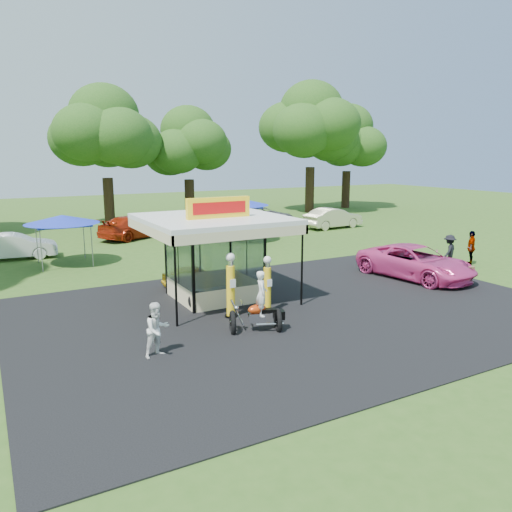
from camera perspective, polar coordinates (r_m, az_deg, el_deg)
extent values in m
plane|color=#31561B|center=(17.45, 8.21, -8.00)|extent=(120.00, 120.00, 0.00)
cube|color=black|center=(18.98, 4.57, -6.22)|extent=(20.00, 14.00, 0.04)
cube|color=white|center=(20.58, -4.75, -4.76)|extent=(3.00, 3.00, 0.06)
cube|color=white|center=(19.90, -4.90, 4.27)|extent=(5.40, 5.40, 0.18)
cube|color=yellow|center=(19.39, -4.32, 5.55)|extent=(2.60, 0.25, 0.80)
cube|color=red|center=(19.28, -4.16, 5.51)|extent=(2.21, 0.02, 0.45)
cylinder|color=black|center=(16.97, -9.17, -2.95)|extent=(0.08, 0.08, 3.20)
cylinder|color=black|center=(19.22, 5.28, -1.12)|extent=(0.08, 0.08, 3.20)
cylinder|color=black|center=(18.18, -2.88, -6.91)|extent=(0.45, 0.45, 0.10)
cylinder|color=yellow|center=(17.90, -2.92, -3.97)|extent=(0.31, 0.31, 1.83)
cylinder|color=silver|center=(17.65, -2.95, -0.79)|extent=(0.20, 0.20, 0.20)
sphere|color=white|center=(17.61, -2.96, -0.15)|extent=(0.33, 0.33, 0.33)
cube|color=white|center=(17.66, -2.66, -3.16)|extent=(0.22, 0.02, 0.31)
cylinder|color=black|center=(18.68, 1.28, -6.40)|extent=(0.40, 0.40, 0.09)
cylinder|color=yellow|center=(18.43, 1.29, -3.81)|extent=(0.28, 0.28, 1.66)
cylinder|color=silver|center=(18.20, 1.31, -1.02)|extent=(0.18, 0.18, 0.18)
sphere|color=white|center=(18.16, 1.31, -0.46)|extent=(0.29, 0.29, 0.29)
cube|color=white|center=(18.22, 1.56, -3.10)|extent=(0.20, 0.02, 0.28)
torus|color=black|center=(16.59, -2.68, -7.68)|extent=(0.44, 0.86, 0.85)
torus|color=black|center=(16.81, 2.53, -7.41)|extent=(0.44, 0.86, 0.85)
cube|color=silver|center=(16.64, 0.11, -7.01)|extent=(0.62, 0.46, 0.30)
ellipsoid|color=red|center=(16.55, 0.11, -6.08)|extent=(0.65, 0.37, 0.30)
cube|color=black|center=(16.63, 1.33, -6.22)|extent=(0.62, 0.44, 0.10)
cube|color=black|center=(16.75, 2.64, -6.72)|extent=(0.45, 0.45, 0.28)
cylinder|color=silver|center=(16.49, -2.17, -6.45)|extent=(0.44, 0.21, 0.91)
cylinder|color=silver|center=(16.40, -1.65, -5.25)|extent=(0.26, 0.59, 0.05)
sphere|color=silver|center=(16.44, -2.24, -5.95)|extent=(0.16, 0.16, 0.16)
imported|color=white|center=(16.42, 0.64, -4.30)|extent=(0.53, 0.65, 1.52)
torus|color=black|center=(18.97, -6.28, -5.17)|extent=(0.77, 0.43, 0.75)
torus|color=black|center=(19.05, -6.81, -5.11)|extent=(0.80, 0.52, 0.75)
cube|color=#593819|center=(24.37, 23.14, -2.08)|extent=(0.51, 0.29, 0.87)
cube|color=#593819|center=(24.49, 22.75, -1.99)|extent=(0.51, 0.29, 0.87)
imported|color=yellow|center=(22.42, -7.08, -2.25)|extent=(2.82, 1.13, 0.96)
imported|color=#E13D8C|center=(24.76, 17.78, -0.67)|extent=(3.37, 5.95, 1.57)
imported|color=white|center=(14.89, -11.23, -8.26)|extent=(0.94, 0.82, 1.64)
imported|color=black|center=(27.67, 21.21, 0.52)|extent=(1.28, 1.04, 1.73)
imported|color=gray|center=(28.86, 23.37, 0.87)|extent=(1.13, 0.97, 1.82)
imported|color=white|center=(31.02, -25.81, 1.01)|extent=(4.55, 2.05, 1.45)
imported|color=#A5240C|center=(35.84, -13.71, 3.24)|extent=(5.86, 4.50, 1.58)
imported|color=silver|center=(34.94, -2.28, 3.21)|extent=(4.22, 1.89, 1.41)
imported|color=#5D5D60|center=(40.78, 0.66, 4.55)|extent=(5.69, 2.73, 1.56)
imported|color=#C3BE95|center=(40.02, 8.80, 4.31)|extent=(5.00, 2.08, 1.61)
cylinder|color=gray|center=(29.41, -23.78, 1.32)|extent=(0.05, 0.05, 2.12)
cylinder|color=gray|center=(29.71, -19.10, 1.77)|extent=(0.05, 0.05, 2.12)
cylinder|color=gray|center=(27.01, -23.29, 0.52)|extent=(0.05, 0.05, 2.12)
cylinder|color=gray|center=(27.34, -18.20, 1.01)|extent=(0.05, 0.05, 2.12)
cube|color=#1D31BC|center=(28.17, -21.26, 3.40)|extent=(2.65, 2.65, 0.11)
cone|color=#1D31BC|center=(28.14, -21.30, 3.95)|extent=(3.81, 3.81, 0.44)
cylinder|color=gray|center=(34.17, -5.21, 3.77)|extent=(0.06, 0.06, 2.33)
cylinder|color=gray|center=(35.34, -1.17, 4.07)|extent=(0.06, 0.06, 2.33)
cylinder|color=gray|center=(31.73, -3.23, 3.19)|extent=(0.06, 0.06, 2.33)
cylinder|color=gray|center=(32.98, 1.03, 3.53)|extent=(0.06, 0.06, 2.33)
cube|color=#1D31BC|center=(33.38, -2.16, 5.74)|extent=(2.92, 2.92, 0.12)
cone|color=#1D31BC|center=(33.35, -2.16, 6.25)|extent=(4.20, 4.20, 0.49)
cylinder|color=black|center=(42.63, -16.45, 5.95)|extent=(0.83, 0.83, 3.88)
ellipsoid|color=#1B4B15|center=(42.46, -16.85, 12.73)|extent=(9.31, 9.31, 7.98)
cylinder|color=black|center=(46.00, -7.59, 6.48)|extent=(0.88, 0.88, 3.51)
ellipsoid|color=#1B4B15|center=(45.82, -7.75, 12.08)|extent=(8.20, 8.20, 7.02)
cylinder|color=black|center=(50.57, 6.15, 7.53)|extent=(0.90, 0.90, 4.49)
ellipsoid|color=#1B4B15|center=(50.48, 6.30, 14.04)|extent=(10.47, 10.47, 8.98)
cylinder|color=black|center=(55.47, 10.23, 7.49)|extent=(0.89, 0.89, 3.94)
ellipsoid|color=#1B4B15|center=(55.35, 10.41, 12.60)|extent=(8.90, 8.90, 7.63)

